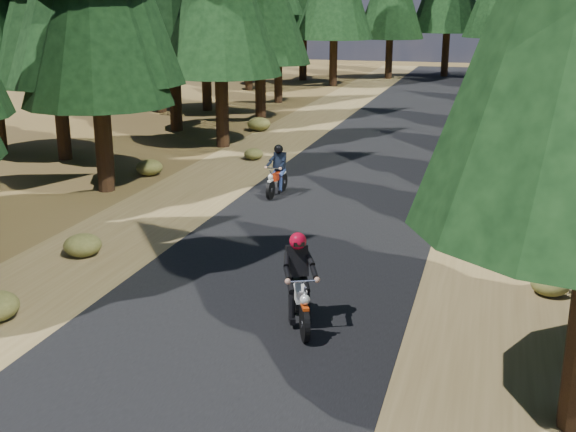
# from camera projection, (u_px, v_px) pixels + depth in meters

# --- Properties ---
(ground) EXTENTS (120.00, 120.00, 0.00)m
(ground) POSITION_uv_depth(u_px,v_px,m) (268.00, 287.00, 14.90)
(ground) COLOR #4A381A
(ground) RESTS_ON ground
(road) EXTENTS (6.00, 100.00, 0.01)m
(road) POSITION_uv_depth(u_px,v_px,m) (324.00, 219.00, 19.50)
(road) COLOR black
(road) RESTS_ON ground
(shoulder_l) EXTENTS (3.20, 100.00, 0.01)m
(shoulder_l) POSITION_uv_depth(u_px,v_px,m) (168.00, 207.00, 20.73)
(shoulder_l) COLOR brown
(shoulder_l) RESTS_ON ground
(shoulder_r) EXTENTS (3.20, 100.00, 0.01)m
(shoulder_r) POSITION_uv_depth(u_px,v_px,m) (501.00, 234.00, 18.27)
(shoulder_r) COLOR brown
(shoulder_r) RESTS_ON ground
(understory_shrubs) EXTENTS (15.49, 31.35, 0.68)m
(understory_shrubs) POSITION_uv_depth(u_px,v_px,m) (394.00, 195.00, 20.92)
(understory_shrubs) COLOR #474C1E
(understory_shrubs) RESTS_ON ground
(rider_lead) EXTENTS (1.32, 1.99, 1.72)m
(rider_lead) POSITION_uv_depth(u_px,v_px,m) (299.00, 297.00, 12.93)
(rider_lead) COLOR silver
(rider_lead) RESTS_ON road
(rider_follow) EXTENTS (0.61, 1.74, 1.53)m
(rider_follow) POSITION_uv_depth(u_px,v_px,m) (277.00, 179.00, 21.82)
(rider_follow) COLOR maroon
(rider_follow) RESTS_ON road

